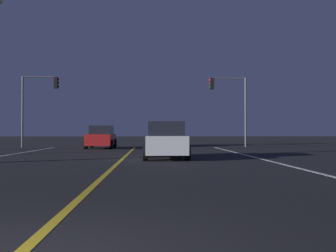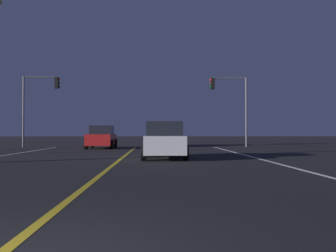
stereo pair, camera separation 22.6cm
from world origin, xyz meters
name	(u,v)px [view 1 (the left image)]	position (x,y,z in m)	size (l,w,h in m)	color
lane_edge_right	(288,165)	(6.34, 10.50, 0.00)	(0.16, 32.99, 0.01)	silver
lane_center_divider	(115,166)	(0.00, 10.50, 0.00)	(0.16, 32.99, 0.01)	gold
car_ahead_far	(167,137)	(2.65, 29.32, 0.82)	(2.02, 4.30, 1.70)	black
car_lead_same_lane	(166,141)	(1.98, 14.32, 0.82)	(2.02, 4.30, 1.70)	black
car_oncoming	(101,137)	(-2.45, 25.35, 0.82)	(2.02, 4.30, 1.70)	black
traffic_light_near_right	(228,96)	(7.59, 27.49, 4.19)	(3.08, 0.36, 5.67)	#4C4C51
traffic_light_near_left	(40,95)	(-7.65, 27.49, 4.20)	(2.97, 0.36, 5.69)	#4C4C51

